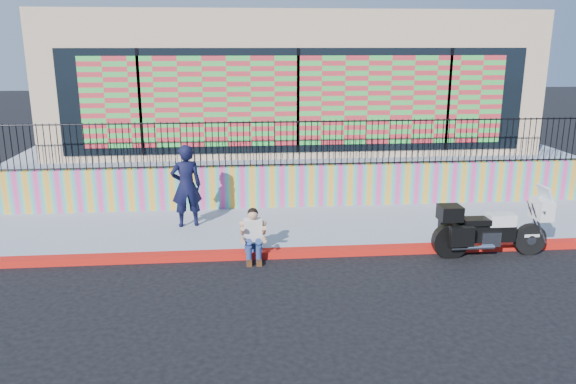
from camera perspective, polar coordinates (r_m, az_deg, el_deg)
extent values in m
plane|color=black|center=(12.03, 3.11, -6.43)|extent=(90.00, 90.00, 0.00)
cube|color=#B8160D|center=(12.00, 3.12, -6.10)|extent=(16.00, 0.30, 0.15)
cube|color=gray|center=(13.54, 2.11, -3.61)|extent=(16.00, 3.00, 0.15)
cube|color=#E53C8D|center=(14.89, 1.35, 0.62)|extent=(16.00, 0.20, 1.10)
cube|color=gray|center=(19.86, -0.34, 4.02)|extent=(16.00, 10.00, 1.25)
cube|color=#CCB088|center=(19.34, -0.30, 11.57)|extent=(14.00, 8.00, 4.00)
cube|color=black|center=(15.38, 1.02, 9.22)|extent=(12.60, 0.04, 2.80)
cube|color=red|center=(15.35, 1.03, 9.21)|extent=(11.48, 0.02, 2.40)
cylinder|color=black|center=(13.01, 23.35, -4.43)|extent=(0.68, 0.14, 0.68)
cylinder|color=black|center=(12.28, 16.14, -4.88)|extent=(0.68, 0.14, 0.68)
cube|color=black|center=(12.57, 19.92, -3.91)|extent=(0.98, 0.29, 0.35)
cube|color=silver|center=(12.58, 19.67, -4.36)|extent=(0.41, 0.35, 0.31)
cube|color=silver|center=(12.56, 20.80, -2.62)|extent=(0.56, 0.33, 0.25)
cube|color=black|center=(12.34, 18.52, -2.82)|extent=(0.56, 0.35, 0.12)
cube|color=silver|center=(12.91, 24.37, -1.58)|extent=(0.31, 0.53, 0.43)
cube|color=silver|center=(12.85, 24.69, -0.16)|extent=(0.19, 0.47, 0.35)
cube|color=black|center=(12.07, 16.13, -2.05)|extent=(0.45, 0.43, 0.31)
cube|color=black|center=(11.98, 17.21, -4.33)|extent=(0.49, 0.18, 0.41)
cube|color=black|center=(12.52, 16.15, -3.42)|extent=(0.49, 0.18, 0.41)
cube|color=silver|center=(12.98, 23.40, -4.00)|extent=(0.33, 0.16, 0.06)
imported|color=black|center=(13.37, -10.29, 0.61)|extent=(0.79, 0.60, 1.96)
cube|color=navy|center=(11.87, -3.55, -5.49)|extent=(0.36, 0.28, 0.18)
cube|color=silver|center=(11.72, -3.57, -3.95)|extent=(0.38, 0.27, 0.54)
sphere|color=tan|center=(11.57, -3.59, -2.33)|extent=(0.21, 0.21, 0.21)
cube|color=#472814|center=(11.53, -3.96, -7.15)|extent=(0.11, 0.26, 0.10)
cube|color=#472814|center=(11.54, -2.96, -7.12)|extent=(0.11, 0.26, 0.10)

